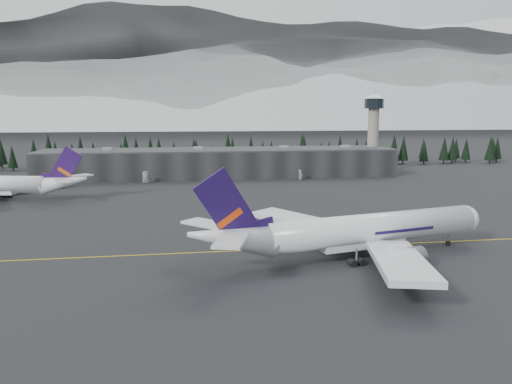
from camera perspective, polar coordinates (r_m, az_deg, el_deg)
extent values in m
plane|color=black|center=(109.42, 1.66, -6.29)|extent=(1400.00, 1400.00, 0.00)
cube|color=gold|center=(107.52, 1.86, -6.56)|extent=(400.00, 0.40, 0.02)
cube|color=black|center=(230.66, -4.13, 3.30)|extent=(160.00, 30.00, 12.00)
cube|color=#333335|center=(230.12, -4.15, 4.86)|extent=(160.00, 30.00, 0.60)
cylinder|color=gray|center=(250.64, 13.21, 5.84)|extent=(5.20, 5.20, 32.00)
cylinder|color=black|center=(250.35, 13.36, 9.78)|extent=(9.20, 9.20, 4.50)
cone|color=silver|center=(250.43, 13.39, 10.57)|extent=(10.00, 10.00, 2.00)
cube|color=black|center=(267.26, -4.83, 4.40)|extent=(360.00, 20.00, 15.00)
cylinder|color=silver|center=(104.57, 13.40, -4.06)|extent=(47.51, 16.69, 6.17)
sphere|color=silver|center=(119.66, 22.68, -2.88)|extent=(6.17, 6.17, 6.17)
cone|color=silver|center=(90.33, -2.83, -5.28)|extent=(18.23, 9.91, 8.94)
cube|color=silver|center=(114.92, 6.23, -3.53)|extent=(25.14, 27.16, 2.64)
cylinder|color=gray|center=(113.62, 10.32, -4.68)|extent=(7.40, 5.32, 3.91)
cube|color=silver|center=(89.06, 16.08, -7.56)|extent=(15.40, 29.98, 2.64)
cylinder|color=gray|center=(97.51, 16.85, -7.22)|extent=(7.40, 5.32, 3.91)
cube|color=#1C0D3F|center=(89.02, -3.17, -2.03)|extent=(12.81, 3.44, 15.33)
cube|color=#D53E0C|center=(89.39, -3.03, -2.99)|extent=(5.02, 1.69, 3.77)
cube|color=silver|center=(95.09, -5.24, -3.69)|extent=(11.11, 11.43, 0.51)
cube|color=silver|center=(83.67, -2.76, -5.42)|extent=(7.73, 12.18, 0.51)
cylinder|color=black|center=(117.72, 21.13, -5.03)|extent=(0.51, 0.51, 3.09)
cylinder|color=black|center=(105.46, 8.64, -6.11)|extent=(0.51, 0.51, 3.09)
cylinder|color=black|center=(97.93, 11.42, -7.37)|extent=(0.51, 0.51, 3.09)
cone|color=white|center=(177.35, -21.07, 1.05)|extent=(17.01, 9.03, 8.36)
cube|color=white|center=(201.10, -25.33, 0.97)|extent=(23.24, 25.57, 2.47)
cube|color=#260F48|center=(176.60, -21.01, 2.63)|extent=(12.01, 3.02, 14.32)
cube|color=#C74C0B|center=(176.83, -21.04, 2.16)|extent=(4.70, 1.51, 3.53)
cube|color=white|center=(171.18, -21.28, 1.23)|extent=(7.37, 11.40, 0.48)
cube|color=white|center=(181.67, -19.80, 1.73)|extent=(10.30, 10.75, 0.48)
cylinder|color=black|center=(191.79, -26.51, -0.16)|extent=(0.48, 0.48, 2.89)
imported|color=silver|center=(212.52, -12.51, 1.18)|extent=(3.08, 5.33, 1.40)
imported|color=silver|center=(218.34, 5.11, 1.59)|extent=(4.69, 2.20, 1.55)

